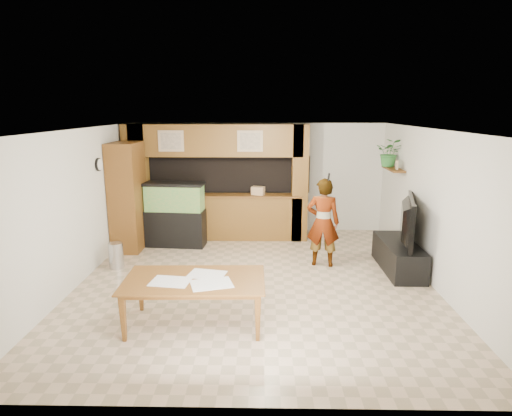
{
  "coord_description": "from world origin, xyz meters",
  "views": [
    {
      "loc": [
        0.15,
        -6.97,
        2.93
      ],
      "look_at": [
        0.01,
        0.6,
        1.16
      ],
      "focal_mm": 30.0,
      "sensor_mm": 36.0,
      "label": 1
    }
  ],
  "objects_px": {
    "aquarium": "(175,215)",
    "dining_table": "(195,303)",
    "pantry_cabinet": "(128,197)",
    "television": "(401,220)",
    "person": "(323,222)"
  },
  "relations": [
    {
      "from": "television",
      "to": "person",
      "type": "distance_m",
      "value": 1.41
    },
    {
      "from": "pantry_cabinet",
      "to": "television",
      "type": "distance_m",
      "value": 5.48
    },
    {
      "from": "pantry_cabinet",
      "to": "television",
      "type": "xyz_separation_m",
      "value": [
        5.35,
        -1.16,
        -0.17
      ]
    },
    {
      "from": "dining_table",
      "to": "person",
      "type": "bearing_deg",
      "value": 47.86
    },
    {
      "from": "pantry_cabinet",
      "to": "dining_table",
      "type": "xyz_separation_m",
      "value": [
        1.91,
        -3.33,
        -0.79
      ]
    },
    {
      "from": "television",
      "to": "dining_table",
      "type": "distance_m",
      "value": 4.12
    },
    {
      "from": "television",
      "to": "person",
      "type": "bearing_deg",
      "value": 96.97
    },
    {
      "from": "aquarium",
      "to": "dining_table",
      "type": "distance_m",
      "value": 3.69
    },
    {
      "from": "aquarium",
      "to": "television",
      "type": "relative_size",
      "value": 0.95
    },
    {
      "from": "pantry_cabinet",
      "to": "television",
      "type": "height_order",
      "value": "pantry_cabinet"
    },
    {
      "from": "pantry_cabinet",
      "to": "person",
      "type": "distance_m",
      "value": 4.08
    },
    {
      "from": "pantry_cabinet",
      "to": "person",
      "type": "bearing_deg",
      "value": -13.29
    },
    {
      "from": "television",
      "to": "dining_table",
      "type": "xyz_separation_m",
      "value": [
        -3.44,
        -2.17,
        -0.62
      ]
    },
    {
      "from": "pantry_cabinet",
      "to": "television",
      "type": "bearing_deg",
      "value": -12.22
    },
    {
      "from": "person",
      "to": "aquarium",
      "type": "bearing_deg",
      "value": -11.24
    }
  ]
}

